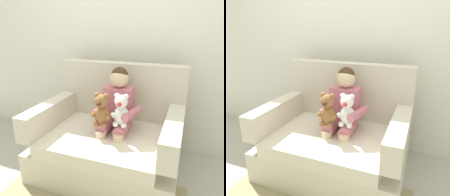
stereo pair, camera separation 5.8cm
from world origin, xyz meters
TOP-DOWN VIEW (x-y plane):
  - ground_plane at (0.00, 0.00)m, footprint 8.00×8.00m
  - back_wall at (0.00, 0.69)m, footprint 6.00×0.10m
  - armchair at (0.00, 0.05)m, footprint 1.30×0.92m
  - seated_child at (0.06, 0.07)m, footprint 0.45×0.39m
  - plush_white at (0.14, -0.05)m, footprint 0.17×0.14m
  - plush_brown at (-0.02, -0.11)m, footprint 0.17×0.14m

SIDE VIEW (x-z plane):
  - ground_plane at x=0.00m, z-range 0.00..0.00m
  - armchair at x=0.00m, z-range -0.19..0.81m
  - seated_child at x=0.06m, z-range 0.22..1.04m
  - plush_white at x=0.14m, z-range 0.52..0.81m
  - plush_brown at x=-0.02m, z-range 0.52..0.81m
  - back_wall at x=0.00m, z-range 0.00..2.60m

